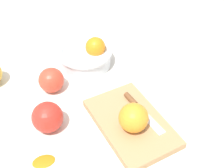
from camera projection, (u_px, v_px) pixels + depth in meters
ground_plane at (79, 115)px, 0.77m from camera, size 2.40×2.40×0.00m
bowl at (86, 56)px, 0.91m from camera, size 0.17×0.17×0.09m
cutting_board at (131, 123)px, 0.74m from camera, size 0.25×0.17×0.02m
orange_on_board at (134, 118)px, 0.69m from camera, size 0.07×0.07×0.07m
knife at (138, 107)px, 0.76m from camera, size 0.16×0.02×0.01m
apple_front_center at (47, 117)px, 0.71m from camera, size 0.08×0.08×0.08m
apple_mid_left at (51, 80)px, 0.82m from camera, size 0.07×0.07×0.07m
citrus_peel at (44, 161)px, 0.66m from camera, size 0.05×0.06×0.01m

